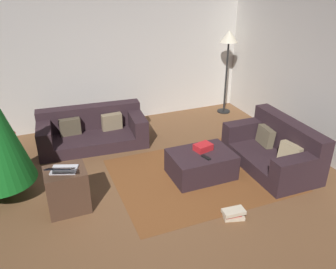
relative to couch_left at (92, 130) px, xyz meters
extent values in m
plane|color=brown|center=(0.31, -2.24, -0.25)|extent=(6.40, 6.40, 0.00)
cube|color=beige|center=(0.31, 0.90, 1.05)|extent=(6.40, 0.12, 2.60)
cube|color=#2D1E23|center=(-0.01, -0.09, -0.15)|extent=(1.91, 1.00, 0.21)
cube|color=#2D1E23|center=(0.02, 0.22, 0.18)|extent=(1.86, 0.38, 0.43)
cube|color=#2D1E23|center=(0.79, -0.15, 0.11)|extent=(0.31, 0.88, 0.29)
cube|color=#2D1E23|center=(-0.81, -0.03, 0.11)|extent=(0.31, 0.88, 0.29)
cube|color=#8C7A5B|center=(0.37, -0.01, 0.11)|extent=(0.36, 0.15, 0.31)
cube|color=brown|center=(-0.37, 0.05, 0.11)|extent=(0.36, 0.13, 0.30)
cube|color=#2D1E23|center=(2.46, -1.89, -0.14)|extent=(0.90, 1.59, 0.22)
cube|color=#2D1E23|center=(2.77, -1.89, 0.23)|extent=(0.27, 1.58, 0.52)
cube|color=#2D1E23|center=(2.45, -2.56, 0.12)|extent=(0.88, 0.25, 0.29)
cube|color=#2D1E23|center=(2.47, -1.22, 0.12)|extent=(0.88, 0.25, 0.29)
cube|color=tan|center=(2.57, -2.21, 0.12)|extent=(0.21, 0.38, 0.31)
cube|color=brown|center=(2.58, -1.58, 0.12)|extent=(0.19, 0.37, 0.31)
cube|color=#2D1E23|center=(1.32, -1.71, -0.06)|extent=(0.94, 0.68, 0.39)
cube|color=red|center=(1.39, -1.64, 0.19)|extent=(0.29, 0.24, 0.10)
cube|color=black|center=(1.31, -1.87, 0.15)|extent=(0.09, 0.17, 0.02)
cylinder|color=brown|center=(-1.45, -1.17, -0.12)|extent=(0.10, 0.10, 0.27)
sphere|color=red|center=(-1.20, -1.07, 0.64)|extent=(0.05, 0.05, 0.05)
sphere|color=#2699E5|center=(-1.23, -1.12, 0.67)|extent=(0.05, 0.05, 0.05)
cube|color=#4C3323|center=(-0.67, -1.78, 0.04)|extent=(0.52, 0.44, 0.59)
cube|color=silver|center=(-0.67, -1.78, 0.35)|extent=(0.38, 0.32, 0.02)
cube|color=black|center=(-0.72, -1.94, 0.46)|extent=(0.37, 0.31, 0.11)
cube|color=beige|center=(1.25, -2.79, -0.23)|extent=(0.29, 0.21, 0.04)
cube|color=#B7332D|center=(1.24, -2.75, -0.19)|extent=(0.23, 0.19, 0.04)
cube|color=beige|center=(1.24, -2.79, -0.14)|extent=(0.30, 0.18, 0.05)
cylinder|color=black|center=(2.98, 0.42, -0.24)|extent=(0.28, 0.28, 0.02)
cylinder|color=black|center=(2.98, 0.42, 0.51)|extent=(0.04, 0.04, 1.52)
cone|color=beige|center=(2.98, 0.42, 1.39)|extent=(0.36, 0.36, 0.24)
cube|color=brown|center=(1.32, -1.71, -0.25)|extent=(2.60, 2.00, 0.01)
camera|label=1|loc=(-0.86, -5.75, 2.66)|focal=37.17mm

